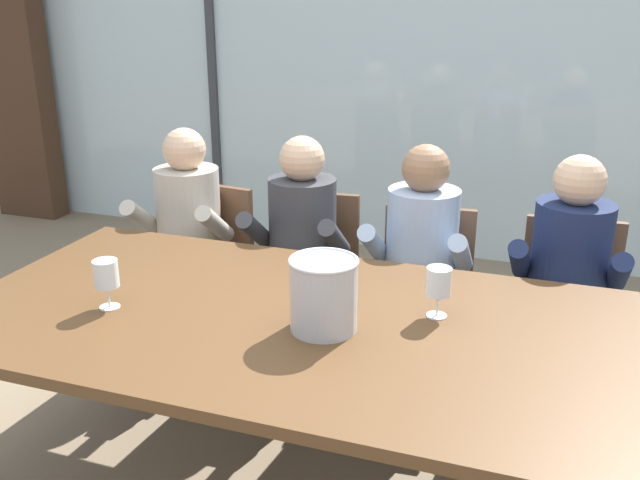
{
  "coord_description": "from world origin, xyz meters",
  "views": [
    {
      "loc": [
        0.79,
        -1.93,
        1.78
      ],
      "look_at": [
        0.0,
        0.35,
        0.92
      ],
      "focal_mm": 38.37,
      "sensor_mm": 36.0,
      "label": 1
    }
  ],
  "objects_px": {
    "wine_glass_by_left_taster": "(439,284)",
    "person_charcoal_jacket": "(298,247)",
    "chair_right_of_center": "(568,304)",
    "ice_bucket_primary": "(324,293)",
    "chair_near_curtain": "(208,258)",
    "person_navy_polo": "(566,280)",
    "chair_left_of_center": "(313,269)",
    "chair_center": "(425,289)",
    "person_pale_blue_shirt": "(418,262)",
    "person_beige_jumper": "(183,233)",
    "dining_table": "(286,332)",
    "wine_glass_near_bucket": "(106,276)"
  },
  "relations": [
    {
      "from": "chair_right_of_center",
      "to": "wine_glass_by_left_taster",
      "type": "distance_m",
      "value": 1.04
    },
    {
      "from": "chair_near_curtain",
      "to": "dining_table",
      "type": "bearing_deg",
      "value": -42.08
    },
    {
      "from": "chair_near_curtain",
      "to": "person_navy_polo",
      "type": "relative_size",
      "value": 0.73
    },
    {
      "from": "dining_table",
      "to": "wine_glass_near_bucket",
      "type": "xyz_separation_m",
      "value": [
        -0.6,
        -0.14,
        0.18
      ]
    },
    {
      "from": "chair_left_of_center",
      "to": "dining_table",
      "type": "bearing_deg",
      "value": -81.55
    },
    {
      "from": "ice_bucket_primary",
      "to": "wine_glass_by_left_taster",
      "type": "height_order",
      "value": "ice_bucket_primary"
    },
    {
      "from": "person_charcoal_jacket",
      "to": "ice_bucket_primary",
      "type": "bearing_deg",
      "value": -67.27
    },
    {
      "from": "chair_left_of_center",
      "to": "person_navy_polo",
      "type": "height_order",
      "value": "person_navy_polo"
    },
    {
      "from": "person_pale_blue_shirt",
      "to": "chair_center",
      "type": "bearing_deg",
      "value": 80.16
    },
    {
      "from": "person_charcoal_jacket",
      "to": "wine_glass_by_left_taster",
      "type": "height_order",
      "value": "person_charcoal_jacket"
    },
    {
      "from": "chair_right_of_center",
      "to": "person_pale_blue_shirt",
      "type": "xyz_separation_m",
      "value": [
        -0.65,
        -0.14,
        0.17
      ]
    },
    {
      "from": "chair_left_of_center",
      "to": "person_beige_jumper",
      "type": "bearing_deg",
      "value": -171.06
    },
    {
      "from": "chair_left_of_center",
      "to": "wine_glass_near_bucket",
      "type": "relative_size",
      "value": 4.97
    },
    {
      "from": "person_beige_jumper",
      "to": "wine_glass_by_left_taster",
      "type": "height_order",
      "value": "person_beige_jumper"
    },
    {
      "from": "chair_right_of_center",
      "to": "ice_bucket_primary",
      "type": "distance_m",
      "value": 1.38
    },
    {
      "from": "chair_right_of_center",
      "to": "wine_glass_by_left_taster",
      "type": "bearing_deg",
      "value": -120.14
    },
    {
      "from": "dining_table",
      "to": "chair_left_of_center",
      "type": "relative_size",
      "value": 2.64
    },
    {
      "from": "ice_bucket_primary",
      "to": "chair_near_curtain",
      "type": "bearing_deg",
      "value": 133.19
    },
    {
      "from": "person_beige_jumper",
      "to": "ice_bucket_primary",
      "type": "xyz_separation_m",
      "value": [
        1.05,
        -0.92,
        0.22
      ]
    },
    {
      "from": "chair_near_curtain",
      "to": "chair_right_of_center",
      "type": "height_order",
      "value": "same"
    },
    {
      "from": "chair_left_of_center",
      "to": "wine_glass_near_bucket",
      "type": "distance_m",
      "value": 1.29
    },
    {
      "from": "chair_near_curtain",
      "to": "chair_left_of_center",
      "type": "relative_size",
      "value": 1.0
    },
    {
      "from": "person_navy_polo",
      "to": "chair_near_curtain",
      "type": "bearing_deg",
      "value": 178.36
    },
    {
      "from": "wine_glass_by_left_taster",
      "to": "person_charcoal_jacket",
      "type": "bearing_deg",
      "value": 137.23
    },
    {
      "from": "dining_table",
      "to": "chair_right_of_center",
      "type": "relative_size",
      "value": 2.64
    },
    {
      "from": "chair_right_of_center",
      "to": "person_beige_jumper",
      "type": "distance_m",
      "value": 1.84
    },
    {
      "from": "chair_center",
      "to": "person_charcoal_jacket",
      "type": "distance_m",
      "value": 0.62
    },
    {
      "from": "chair_center",
      "to": "chair_right_of_center",
      "type": "height_order",
      "value": "same"
    },
    {
      "from": "chair_left_of_center",
      "to": "person_charcoal_jacket",
      "type": "height_order",
      "value": "person_charcoal_jacket"
    },
    {
      "from": "chair_right_of_center",
      "to": "person_beige_jumper",
      "type": "relative_size",
      "value": 0.73
    },
    {
      "from": "chair_left_of_center",
      "to": "person_navy_polo",
      "type": "relative_size",
      "value": 0.73
    },
    {
      "from": "person_navy_polo",
      "to": "dining_table",
      "type": "bearing_deg",
      "value": -133.13
    },
    {
      "from": "person_beige_jumper",
      "to": "person_pale_blue_shirt",
      "type": "height_order",
      "value": "same"
    },
    {
      "from": "chair_near_curtain",
      "to": "person_charcoal_jacket",
      "type": "height_order",
      "value": "person_charcoal_jacket"
    },
    {
      "from": "chair_near_curtain",
      "to": "ice_bucket_primary",
      "type": "xyz_separation_m",
      "value": [
        1.0,
        -1.06,
        0.39
      ]
    },
    {
      "from": "chair_right_of_center",
      "to": "person_charcoal_jacket",
      "type": "distance_m",
      "value": 1.24
    },
    {
      "from": "chair_center",
      "to": "chair_near_curtain",
      "type": "bearing_deg",
      "value": 174.05
    },
    {
      "from": "chair_near_curtain",
      "to": "person_charcoal_jacket",
      "type": "distance_m",
      "value": 0.6
    },
    {
      "from": "chair_left_of_center",
      "to": "chair_near_curtain",
      "type": "bearing_deg",
      "value": 176.89
    },
    {
      "from": "chair_center",
      "to": "person_pale_blue_shirt",
      "type": "height_order",
      "value": "person_pale_blue_shirt"
    },
    {
      "from": "person_beige_jumper",
      "to": "chair_near_curtain",
      "type": "bearing_deg",
      "value": 63.84
    },
    {
      "from": "person_beige_jumper",
      "to": "wine_glass_by_left_taster",
      "type": "xyz_separation_m",
      "value": [
        1.38,
        -0.71,
        0.21
      ]
    },
    {
      "from": "person_charcoal_jacket",
      "to": "dining_table",
      "type": "bearing_deg",
      "value": -74.39
    },
    {
      "from": "chair_center",
      "to": "wine_glass_near_bucket",
      "type": "distance_m",
      "value": 1.49
    },
    {
      "from": "person_charcoal_jacket",
      "to": "wine_glass_by_left_taster",
      "type": "xyz_separation_m",
      "value": [
        0.77,
        -0.71,
        0.21
      ]
    },
    {
      "from": "wine_glass_by_left_taster",
      "to": "person_beige_jumper",
      "type": "bearing_deg",
      "value": 152.64
    },
    {
      "from": "person_beige_jumper",
      "to": "chair_left_of_center",
      "type": "bearing_deg",
      "value": 9.77
    },
    {
      "from": "person_beige_jumper",
      "to": "ice_bucket_primary",
      "type": "height_order",
      "value": "person_beige_jumper"
    },
    {
      "from": "person_beige_jumper",
      "to": "wine_glass_near_bucket",
      "type": "xyz_separation_m",
      "value": [
        0.3,
        -1.01,
        0.21
      ]
    },
    {
      "from": "person_pale_blue_shirt",
      "to": "ice_bucket_primary",
      "type": "xyz_separation_m",
      "value": [
        -0.13,
        -0.92,
        0.22
      ]
    }
  ]
}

